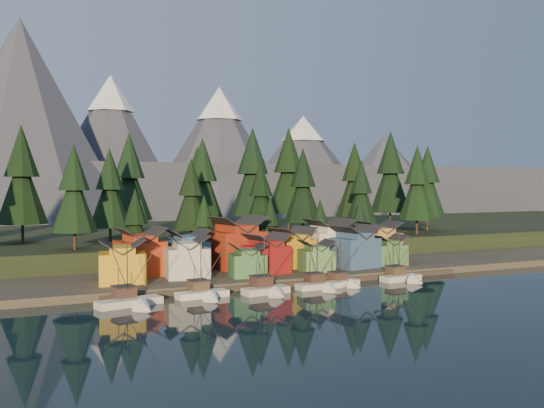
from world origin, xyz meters
name	(u,v)px	position (x,y,z in m)	size (l,w,h in m)	color
ground	(337,298)	(0.00, 0.00, 0.00)	(500.00, 500.00, 0.00)	black
shore_strip	(252,267)	(0.00, 40.00, 0.75)	(400.00, 50.00, 1.50)	#3C372B
hillside	(190,240)	(0.00, 90.00, 3.00)	(420.00, 100.00, 6.00)	black
dock	(296,282)	(0.00, 16.50, 0.50)	(80.00, 4.00, 1.00)	#443A30
mountain_ridge	(107,173)	(-4.20, 213.59, 26.06)	(560.00, 190.00, 90.00)	#484C5D
boat_0	(133,294)	(-35.54, 7.91, 2.18)	(12.11, 12.76, 12.14)	beige
boat_1	(205,287)	(-22.00, 10.06, 2.20)	(10.13, 10.88, 11.56)	white
boat_2	(269,281)	(-9.83, 8.65, 2.52)	(9.63, 10.31, 12.40)	beige
boat_3	(322,279)	(1.91, 9.15, 2.15)	(9.63, 10.45, 11.27)	beige
boat_4	(345,276)	(8.19, 10.64, 2.08)	(8.27, 8.82, 10.34)	silver
boat_5	(404,271)	(22.82, 10.29, 2.27)	(9.76, 10.48, 11.66)	beige
house_front_0	(122,260)	(-34.05, 24.26, 6.08)	(9.96, 9.57, 8.72)	gold
house_front_1	(187,255)	(-20.54, 25.74, 6.15)	(9.56, 9.26, 8.85)	beige
house_front_2	(247,259)	(-8.65, 21.88, 5.12)	(8.03, 8.08, 6.88)	#417740
house_front_3	(266,252)	(-2.97, 24.77, 6.02)	(9.62, 9.29, 8.60)	maroon
house_front_4	(316,255)	(7.88, 22.04, 5.13)	(7.89, 8.33, 6.92)	#558648
house_front_5	(355,245)	(19.28, 24.03, 6.61)	(10.34, 9.63, 9.72)	#335079
house_front_6	(388,249)	(28.29, 23.60, 5.32)	(8.09, 7.74, 7.26)	#416D3B
house_back_0	(140,250)	(-28.64, 32.80, 6.87)	(10.16, 9.82, 10.23)	#9E3218
house_back_1	(187,250)	(-18.08, 33.65, 6.40)	(8.32, 8.43, 9.33)	#3C628F
house_back_2	(237,241)	(-5.74, 35.25, 7.76)	(12.65, 11.88, 11.92)	maroon
house_back_3	(292,246)	(6.49, 31.12, 6.34)	(10.68, 9.94, 9.21)	gold
house_back_4	(329,240)	(17.44, 33.01, 7.17)	(9.99, 9.60, 10.80)	white
house_back_5	(379,240)	(30.96, 31.13, 6.71)	(9.95, 10.05, 9.92)	#B07A3E
tree_hill_1	(22,178)	(-50.00, 68.00, 22.19)	(12.71, 12.71, 29.60)	#332319
tree_hill_2	(74,192)	(-40.00, 48.00, 19.07)	(10.26, 10.26, 23.91)	#332319
tree_hill_3	(110,191)	(-30.00, 60.00, 19.06)	(10.26, 10.26, 23.89)	#332319
tree_hill_4	(129,180)	(-22.00, 75.00, 21.94)	(12.52, 12.52, 29.16)	#332319
tree_hill_5	(191,197)	(-12.00, 50.00, 17.62)	(9.13, 9.13, 21.27)	#332319
tree_hill_6	(203,183)	(-4.00, 65.00, 21.12)	(11.87, 11.87, 27.65)	#332319
tree_hill_7	(261,197)	(6.00, 48.00, 17.38)	(8.94, 8.94, 20.82)	#332319
tree_hill_8	(253,175)	(14.00, 72.00, 23.34)	(13.61, 13.61, 31.70)	#332319
tree_hill_9	(303,188)	(22.00, 55.00, 19.59)	(10.67, 10.67, 24.87)	#332319
tree_hill_10	(289,174)	(30.00, 80.00, 23.99)	(14.12, 14.12, 32.90)	#332319
tree_hill_11	(361,194)	(38.00, 50.00, 17.79)	(9.26, 9.26, 21.58)	#332319
tree_hill_12	(354,182)	(46.00, 66.00, 21.21)	(11.94, 11.94, 27.82)	#332319
tree_hill_13	(417,186)	(56.00, 48.00, 20.26)	(11.19, 11.19, 26.08)	#332319
tree_hill_14	(390,175)	(64.00, 72.00, 23.72)	(13.91, 13.91, 32.40)	#332319
tree_hill_15	(197,185)	(0.00, 82.00, 20.40)	(11.31, 11.31, 26.35)	#332319
tree_hill_17	(427,184)	(68.00, 58.00, 20.73)	(11.56, 11.56, 26.94)	#332319
tree_shore_0	(135,225)	(-28.00, 40.00, 11.61)	(7.94, 7.94, 18.50)	#332319
tree_shore_1	(204,227)	(-12.00, 40.00, 10.72)	(7.25, 7.25, 16.89)	#332319
tree_shore_2	(270,227)	(5.00, 40.00, 10.37)	(6.97, 6.97, 16.24)	#332319
tree_shore_3	(320,226)	(19.00, 40.00, 9.97)	(6.66, 6.66, 15.52)	#332319
tree_shore_4	(360,226)	(31.00, 40.00, 9.80)	(6.53, 6.53, 15.21)	#332319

